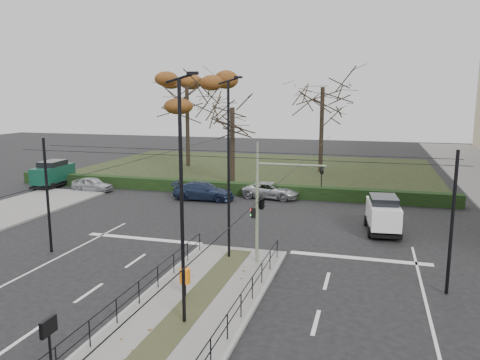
% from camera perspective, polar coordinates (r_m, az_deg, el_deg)
% --- Properties ---
extents(ground, '(140.00, 140.00, 0.00)m').
position_cam_1_polar(ground, '(20.62, -3.49, -12.85)').
color(ground, black).
rests_on(ground, ground).
extents(median_island, '(4.40, 15.00, 0.14)m').
position_cam_1_polar(median_island, '(18.46, -6.16, -15.53)').
color(median_island, slate).
rests_on(median_island, ground).
extents(park, '(38.00, 26.00, 0.10)m').
position_cam_1_polar(park, '(52.01, 1.96, 1.34)').
color(park, black).
rests_on(park, ground).
extents(hedge, '(38.00, 1.00, 1.00)m').
position_cam_1_polar(hedge, '(39.25, -2.77, -0.92)').
color(hedge, black).
rests_on(hedge, ground).
extents(median_railing, '(4.14, 13.24, 0.92)m').
position_cam_1_polar(median_railing, '(18.00, -6.34, -13.07)').
color(median_railing, black).
rests_on(median_railing, median_island).
extents(catenary, '(20.00, 34.00, 6.00)m').
position_cam_1_polar(catenary, '(21.03, -2.13, -2.57)').
color(catenary, black).
rests_on(catenary, ground).
extents(traffic_light, '(3.54, 2.02, 5.21)m').
position_cam_1_polar(traffic_light, '(22.21, 2.87, -2.54)').
color(traffic_light, gray).
rests_on(traffic_light, median_island).
extents(litter_bin, '(0.44, 0.44, 1.13)m').
position_cam_1_polar(litter_bin, '(19.25, -6.74, -11.59)').
color(litter_bin, black).
rests_on(litter_bin, median_island).
extents(info_panel, '(0.13, 0.59, 2.27)m').
position_cam_1_polar(info_panel, '(13.75, -22.27, -17.18)').
color(info_panel, black).
rests_on(info_panel, median_island).
extents(streetlamp_median_near, '(0.73, 0.15, 8.71)m').
position_cam_1_polar(streetlamp_median_near, '(16.00, -7.06, -2.52)').
color(streetlamp_median_near, black).
rests_on(streetlamp_median_near, median_island).
extents(streetlamp_median_far, '(0.74, 0.15, 8.84)m').
position_cam_1_polar(streetlamp_median_far, '(22.60, -1.35, 1.46)').
color(streetlamp_median_far, black).
rests_on(streetlamp_median_far, median_island).
extents(parked_car_first, '(3.67, 1.63, 1.23)m').
position_cam_1_polar(parked_car_first, '(41.93, -17.54, -0.51)').
color(parked_car_first, '#A6A8AD').
rests_on(parked_car_first, ground).
extents(parked_car_third, '(4.88, 2.12, 1.40)m').
position_cam_1_polar(parked_car_third, '(36.86, -4.46, -1.35)').
color(parked_car_third, '#1E2A46').
rests_on(parked_car_third, ground).
extents(parked_car_fourth, '(4.74, 2.57, 1.26)m').
position_cam_1_polar(parked_car_fourth, '(37.43, 3.79, -1.27)').
color(parked_car_fourth, '#A6A8AD').
rests_on(parked_car_fourth, ground).
extents(white_van, '(2.19, 4.17, 2.21)m').
position_cam_1_polar(white_van, '(29.24, 17.03, -3.92)').
color(white_van, white).
rests_on(white_van, ground).
extents(green_van, '(2.19, 4.77, 2.37)m').
position_cam_1_polar(green_van, '(45.07, -21.82, 0.76)').
color(green_van, '#0D392A').
rests_on(green_van, ground).
extents(rust_tree, '(10.11, 10.11, 11.91)m').
position_cam_1_polar(rust_tree, '(53.89, -6.51, 11.30)').
color(rust_tree, black).
rests_on(rust_tree, park).
extents(bare_tree_center, '(7.96, 7.96, 11.80)m').
position_cam_1_polar(bare_tree_center, '(50.15, 10.04, 10.36)').
color(bare_tree_center, black).
rests_on(bare_tree_center, park).
extents(bare_tree_near, '(6.33, 6.33, 9.22)m').
position_cam_1_polar(bare_tree_near, '(42.94, -0.94, 8.15)').
color(bare_tree_near, black).
rests_on(bare_tree_near, park).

